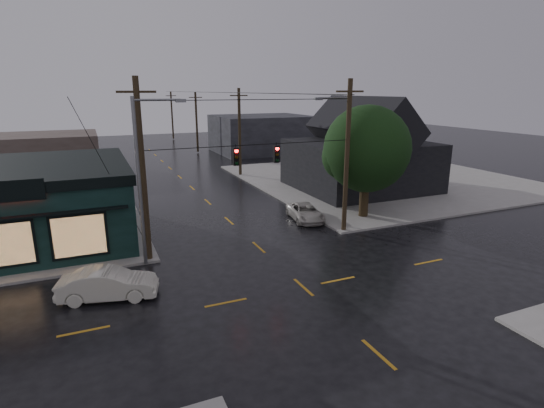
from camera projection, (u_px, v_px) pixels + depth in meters
name	position (u px, v px, depth m)	size (l,w,h in m)	color
ground_plane	(303.00, 287.00, 20.98)	(160.00, 160.00, 0.00)	black
sidewalk_ne	(381.00, 178.00, 46.35)	(28.00, 28.00, 0.15)	gray
ne_building	(361.00, 143.00, 40.63)	(12.60, 11.60, 8.75)	black
corner_tree	(367.00, 149.00, 31.09)	(6.40, 6.40, 8.31)	black
utility_pole_nw	(150.00, 261.00, 24.24)	(2.00, 0.32, 10.15)	black
utility_pole_ne	(343.00, 231.00, 29.23)	(2.00, 0.32, 10.15)	black
utility_pole_far_a	(240.00, 176.00, 48.28)	(2.00, 0.32, 9.65)	black
utility_pole_far_b	(198.00, 153.00, 66.00)	(2.00, 0.32, 9.15)	black
utility_pole_far_c	(173.00, 139.00, 83.72)	(2.00, 0.32, 9.15)	black
span_signal_assembly	(256.00, 155.00, 25.29)	(13.00, 0.48, 1.23)	black
streetlight_nw	(146.00, 266.00, 23.51)	(5.40, 0.30, 9.15)	slate
streetlight_ne	(344.00, 228.00, 30.04)	(5.40, 0.30, 9.15)	slate
bg_building_west	(44.00, 153.00, 50.48)	(12.00, 10.00, 4.40)	#40342F
bg_building_east	(262.00, 134.00, 66.25)	(14.00, 12.00, 5.60)	black
sedan_cream	(108.00, 284.00, 19.67)	(1.54, 4.42, 1.46)	beige
suv_silver	(305.00, 212.00, 31.67)	(2.00, 4.33, 1.20)	#B5B0A7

